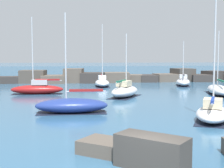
{
  "coord_description": "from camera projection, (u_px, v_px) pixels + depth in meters",
  "views": [
    {
      "loc": [
        -2.53,
        -10.89,
        4.48
      ],
      "look_at": [
        2.13,
        20.87,
        1.82
      ],
      "focal_mm": 50.0,
      "sensor_mm": 36.0,
      "label": 1
    }
  ],
  "objects": [
    {
      "name": "foreground_rocks",
      "position": [
        163.0,
        154.0,
        13.2
      ],
      "size": [
        14.64,
        6.05,
        1.36
      ],
      "color": "#4C443D",
      "rests_on": "ground"
    },
    {
      "name": "sailboat_moored_7",
      "position": [
        213.0,
        112.0,
        22.4
      ],
      "size": [
        4.61,
        5.9,
        9.65
      ],
      "color": "white",
      "rests_on": "ground"
    },
    {
      "name": "breakwater_jetty",
      "position": [
        89.0,
        77.0,
        57.82
      ],
      "size": [
        62.65,
        6.67,
        2.6
      ],
      "color": "#423D38",
      "rests_on": "ground"
    },
    {
      "name": "sailboat_moored_8",
      "position": [
        183.0,
        82.0,
        50.66
      ],
      "size": [
        3.88,
        6.31,
        7.25
      ],
      "color": "white",
      "rests_on": "ground"
    },
    {
      "name": "mooring_buoy_orange_near",
      "position": [
        36.0,
        87.0,
        46.13
      ],
      "size": [
        0.51,
        0.51,
        0.71
      ],
      "color": "#EA5914",
      "rests_on": "ground"
    },
    {
      "name": "sailboat_moored_1",
      "position": [
        125.0,
        91.0,
        36.01
      ],
      "size": [
        5.08,
        6.28,
        7.3
      ],
      "color": "silver",
      "rests_on": "ground"
    },
    {
      "name": "sailboat_moored_3",
      "position": [
        37.0,
        89.0,
        38.91
      ],
      "size": [
        6.56,
        2.17,
        9.53
      ],
      "color": "maroon",
      "rests_on": "ground"
    },
    {
      "name": "sailboat_moored_4",
      "position": [
        218.0,
        90.0,
        38.38
      ],
      "size": [
        4.31,
        8.14,
        7.85
      ],
      "color": "silver",
      "rests_on": "ground"
    },
    {
      "name": "open_sea_beyond",
      "position": [
        73.0,
        70.0,
        116.81
      ],
      "size": [
        400.0,
        116.0,
        0.01
      ],
      "color": "#235175",
      "rests_on": "ground"
    },
    {
      "name": "sailboat_moored_5",
      "position": [
        102.0,
        82.0,
        49.27
      ],
      "size": [
        2.52,
        6.05,
        9.69
      ],
      "color": "white",
      "rests_on": "ground"
    },
    {
      "name": "sailboat_moored_2",
      "position": [
        72.0,
        105.0,
        25.58
      ],
      "size": [
        6.01,
        2.46,
        8.12
      ],
      "color": "navy",
      "rests_on": "ground"
    }
  ]
}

